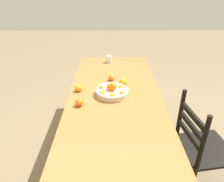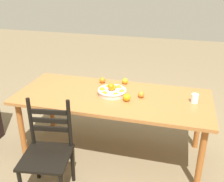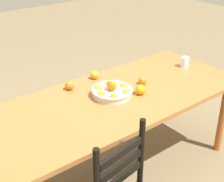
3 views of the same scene
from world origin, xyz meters
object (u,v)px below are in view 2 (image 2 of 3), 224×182
Objects in this scene: dining_table at (113,101)px; fruit_bowl at (112,91)px; orange_loose_3 at (125,81)px; orange_loose_2 at (127,97)px; orange_loose_1 at (141,95)px; drinking_glass at (195,98)px; orange_loose_0 at (102,80)px; chair_near_window at (48,152)px.

fruit_bowl is at bearing -62.84° from dining_table.
dining_table is at bearing 80.71° from orange_loose_3.
fruit_bowl is 3.94× the size of orange_loose_2.
drinking_glass is at bearing -177.34° from orange_loose_1.
orange_loose_1 is at bearing 2.66° from drinking_glass.
drinking_glass is at bearing 159.21° from orange_loose_3.
fruit_bowl is 4.41× the size of orange_loose_0.
chair_near_window is at bearing 31.78° from drinking_glass.
dining_table is 29.36× the size of orange_loose_0.
chair_near_window is at bearing 66.06° from orange_loose_3.
orange_loose_1 is at bearing -179.57° from fruit_bowl.
dining_table is 0.37m from orange_loose_3.
drinking_glass is (-0.67, -0.14, 0.01)m from orange_loose_2.
fruit_bowl reaches higher than orange_loose_1.
fruit_bowl reaches higher than dining_table.
orange_loose_0 is 1.08m from drinking_glass.
dining_table is 0.32m from orange_loose_1.
dining_table is 22.64× the size of drinking_glass.
fruit_bowl is (0.02, -0.03, 0.11)m from dining_table.
orange_loose_2 reaches higher than dining_table.
orange_loose_0 is at bearing -13.68° from drinking_glass.
drinking_glass is (-0.54, -0.03, 0.01)m from orange_loose_1.
orange_loose_1 is (-0.51, 0.28, -0.00)m from orange_loose_0.
orange_loose_1 is at bearing -137.88° from orange_loose_2.
orange_loose_0 is at bearing 8.90° from orange_loose_3.
orange_loose_0 is at bearing -56.24° from dining_table.
orange_loose_0 is at bearing -55.60° from fruit_bowl.
fruit_bowl is 0.86m from drinking_glass.
chair_near_window is at bearing 61.71° from fruit_bowl.
chair_near_window is 11.50× the size of orange_loose_2.
fruit_bowl is 0.22m from orange_loose_2.
drinking_glass is (-1.27, -0.78, 0.34)m from chair_near_window.
fruit_bowl is (-0.41, -0.76, 0.34)m from chair_near_window.
orange_loose_3 is 0.76× the size of drinking_glass.
dining_table is at bearing -26.67° from orange_loose_2.
fruit_bowl is at bearing -31.82° from orange_loose_2.
dining_table is 0.11m from fruit_bowl.
orange_loose_2 is at bearing 133.63° from orange_loose_0.
drinking_glass is (-0.84, -0.06, 0.11)m from dining_table.
chair_near_window is 0.92m from fruit_bowl.
chair_near_window reaches higher than orange_loose_2.
fruit_bowl is 4.45× the size of orange_loose_3.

